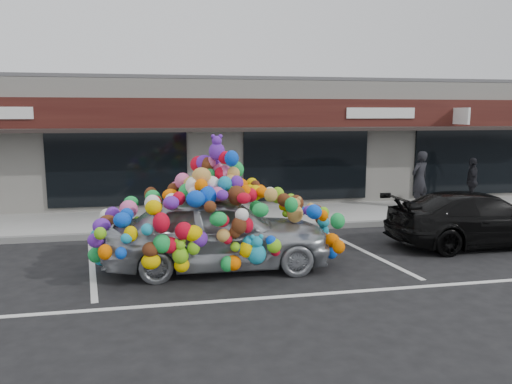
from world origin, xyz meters
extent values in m
plane|color=black|center=(0.00, 0.00, 0.00)|extent=(90.00, 90.00, 0.00)
cube|color=white|center=(0.00, 8.50, 2.10)|extent=(24.00, 6.00, 4.20)
cube|color=#59595B|center=(0.00, 8.50, 4.25)|extent=(24.00, 6.00, 0.12)
cube|color=#33100E|center=(0.00, 5.42, 3.15)|extent=(24.00, 0.18, 0.90)
cube|color=black|center=(0.00, 4.90, 2.65)|extent=(24.00, 1.20, 0.10)
cube|color=white|center=(8.20, 4.95, 3.05)|extent=(0.08, 0.95, 0.55)
cube|color=white|center=(5.50, 5.30, 3.15)|extent=(2.40, 0.04, 0.35)
cube|color=black|center=(-3.00, 5.47, 1.45)|extent=(4.20, 0.12, 2.30)
cube|color=black|center=(3.00, 5.47, 1.45)|extent=(4.20, 0.12, 2.30)
cube|color=black|center=(9.00, 5.47, 1.45)|extent=(4.20, 0.12, 2.30)
cube|color=#989993|center=(0.00, 4.00, 0.07)|extent=(26.00, 3.00, 0.15)
cube|color=slate|center=(0.00, 2.50, 0.07)|extent=(26.00, 0.18, 0.16)
cube|color=silver|center=(-3.20, 0.20, 0.00)|extent=(0.73, 4.37, 0.01)
cube|color=silver|center=(2.80, 0.20, 0.00)|extent=(0.73, 4.37, 0.01)
cube|color=silver|center=(2.00, -2.30, 0.00)|extent=(14.00, 0.12, 0.01)
imported|color=#B2B8BE|center=(-0.63, -0.45, 0.77)|extent=(1.99, 4.57, 1.53)
ellipsoid|color=#FF0117|center=(-0.63, -0.45, 2.11)|extent=(1.43, 1.94, 1.15)
sphere|color=#F2FF00|center=(0.95, -0.60, 1.10)|extent=(0.34, 0.34, 0.34)
sphere|color=#1B82E7|center=(-0.03, -1.44, 0.55)|extent=(0.36, 0.36, 0.36)
sphere|color=#22C25B|center=(-1.43, 0.52, 0.60)|extent=(0.30, 0.30, 0.30)
sphere|color=pink|center=(-0.63, -0.45, 2.64)|extent=(0.32, 0.32, 0.32)
sphere|color=#FF9702|center=(-1.98, -0.35, 1.11)|extent=(0.30, 0.30, 0.30)
imported|color=black|center=(5.70, 0.15, 0.64)|extent=(1.82, 4.43, 1.28)
imported|color=black|center=(6.40, 4.20, 1.05)|extent=(0.77, 0.65, 1.80)
imported|color=black|center=(8.26, 4.19, 0.93)|extent=(0.99, 0.78, 1.57)
camera|label=1|loc=(-1.77, -10.29, 3.14)|focal=35.00mm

